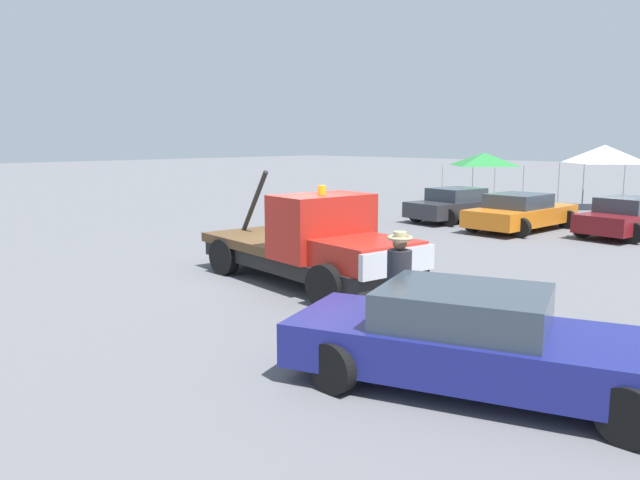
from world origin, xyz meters
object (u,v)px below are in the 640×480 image
at_px(tow_truck, 314,246).
at_px(canopy_tent_green, 484,159).
at_px(traffic_cone, 341,237).
at_px(parked_car_maroon, 630,217).
at_px(foreground_car, 478,341).
at_px(parked_car_charcoal, 459,205).
at_px(parked_car_orange, 521,213).
at_px(person_near_truck, 399,278).
at_px(canopy_tent_white, 605,154).

height_order(tow_truck, canopy_tent_green, canopy_tent_green).
bearing_deg(traffic_cone, parked_car_maroon, 54.71).
xyz_separation_m(tow_truck, canopy_tent_green, (-7.98, 21.21, 1.26)).
height_order(foreground_car, parked_car_charcoal, same).
relative_size(foreground_car, parked_car_orange, 1.10).
xyz_separation_m(person_near_truck, canopy_tent_white, (-5.12, 22.37, 1.49)).
bearing_deg(person_near_truck, canopy_tent_green, 158.01).
bearing_deg(person_near_truck, parked_car_charcoal, 159.52).
height_order(foreground_car, parked_car_maroon, same).
xyz_separation_m(tow_truck, parked_car_orange, (-0.74, 11.26, -0.25)).
xyz_separation_m(parked_car_charcoal, traffic_cone, (0.53, -7.59, -0.39)).
xyz_separation_m(tow_truck, person_near_truck, (3.80, -1.89, 0.17)).
bearing_deg(canopy_tent_white, foreground_car, -73.18).
height_order(parked_car_charcoal, parked_car_maroon, same).
bearing_deg(foreground_car, canopy_tent_white, 86.98).
distance_m(foreground_car, parked_car_orange, 15.33).
relative_size(tow_truck, parked_car_maroon, 1.32).
bearing_deg(canopy_tent_white, canopy_tent_green, 173.70).
bearing_deg(canopy_tent_green, person_near_truck, -62.98).
bearing_deg(canopy_tent_white, person_near_truck, -77.11).
xyz_separation_m(parked_car_orange, canopy_tent_green, (-7.24, 9.95, 1.51)).
xyz_separation_m(canopy_tent_green, traffic_cone, (4.77, -16.82, -1.91)).
bearing_deg(canopy_tent_white, tow_truck, -86.33).
xyz_separation_m(canopy_tent_green, canopy_tent_white, (6.67, -0.74, 0.40)).
xyz_separation_m(parked_car_maroon, canopy_tent_green, (-10.54, 8.67, 1.51)).
distance_m(person_near_truck, canopy_tent_green, 25.96).
distance_m(tow_truck, parked_car_charcoal, 12.55).
relative_size(person_near_truck, canopy_tent_green, 0.56).
relative_size(parked_car_maroon, canopy_tent_white, 1.57).
bearing_deg(foreground_car, parked_car_charcoal, 102.92).
distance_m(person_near_truck, parked_car_charcoal, 15.79).
xyz_separation_m(person_near_truck, parked_car_orange, (-4.54, 13.16, -0.43)).
xyz_separation_m(person_near_truck, traffic_cone, (-7.01, 6.28, -0.82)).
distance_m(canopy_tent_white, traffic_cone, 16.36).
bearing_deg(canopy_tent_green, foreground_car, -60.22).
bearing_deg(parked_car_maroon, parked_car_charcoal, 102.48).
distance_m(parked_car_charcoal, traffic_cone, 7.62).
relative_size(canopy_tent_green, canopy_tent_white, 1.09).
relative_size(parked_car_orange, parked_car_maroon, 1.05).
bearing_deg(foreground_car, parked_car_orange, 94.91).
height_order(canopy_tent_white, traffic_cone, canopy_tent_white).
xyz_separation_m(foreground_car, parked_car_maroon, (-3.12, 15.20, -0.00)).
relative_size(parked_car_charcoal, parked_car_orange, 0.99).
relative_size(parked_car_charcoal, canopy_tent_green, 1.50).
distance_m(tow_truck, parked_car_maroon, 12.80).
bearing_deg(canopy_tent_white, traffic_cone, -96.71).
distance_m(foreground_car, person_near_truck, 2.07).
relative_size(person_near_truck, canopy_tent_white, 0.61).
bearing_deg(person_near_truck, parked_car_maroon, 135.91).
distance_m(canopy_tent_green, canopy_tent_white, 6.72).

